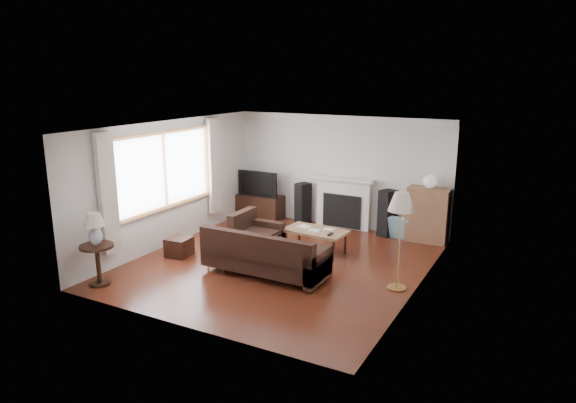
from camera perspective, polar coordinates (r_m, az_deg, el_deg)
The scene contains 17 objects.
room at distance 9.11m, azimuth -0.89°, elevation 0.51°, with size 5.10×5.60×2.54m.
window at distance 10.29m, azimuth -13.48°, elevation 3.40°, with size 0.12×2.74×1.54m, color #996438.
curtain_near at distance 9.23m, azimuth -19.42°, elevation 0.83°, with size 0.10×0.35×2.10m, color beige.
curtain_far at distance 11.45m, azimuth -8.22°, elevation 3.93°, with size 0.10×0.35×2.10m, color beige.
fireplace at distance 11.53m, azimuth 6.16°, elevation -0.13°, with size 1.40×0.26×1.15m, color white.
tv_stand at distance 12.36m, azimuth -3.08°, elevation -0.53°, with size 1.11×0.50×0.55m, color black.
television at distance 12.23m, azimuth -3.11°, elevation 2.08°, with size 1.04×0.14×0.60m, color black.
speaker_left at distance 11.84m, azimuth 1.66°, elevation -0.20°, with size 0.26×0.31×0.94m, color black.
speaker_right at distance 11.09m, azimuth 10.99°, elevation -1.28°, with size 0.28×0.33×1.00m, color black.
bookshelf at distance 10.88m, azimuth 15.26°, elevation -1.45°, with size 0.83×0.39×1.14m, color brown.
globe_lamp at distance 10.72m, azimuth 15.50°, elevation 2.19°, with size 0.27×0.27×0.27m, color white.
sectional_sofa at distance 8.86m, azimuth -2.53°, elevation -5.79°, with size 2.34×1.71×0.76m, color black.
coffee_table at distance 9.96m, azimuth 3.07°, elevation -4.41°, with size 1.19×0.65×0.47m, color olive.
footstool at distance 10.01m, azimuth -12.00°, elevation -4.95°, with size 0.42×0.42×0.36m, color black.
floor_lamp at distance 8.32m, azimuth 12.25°, elevation -4.38°, with size 0.41×0.41×1.60m, color #BD8741.
side_table at distance 9.00m, azimuth -20.33°, elevation -6.62°, with size 0.55×0.55×0.68m, color black.
table_lamp at distance 8.81m, azimuth -20.67°, elevation -2.91°, with size 0.33×0.33×0.53m, color silver.
Camera 1 is at (4.31, -7.74, 3.38)m, focal length 32.00 mm.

